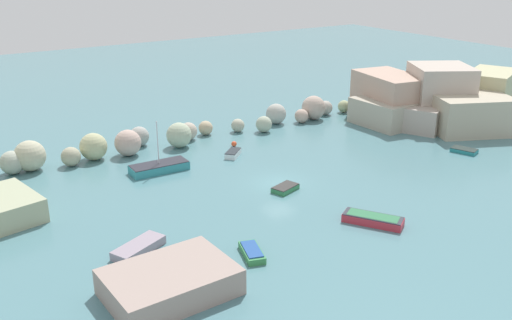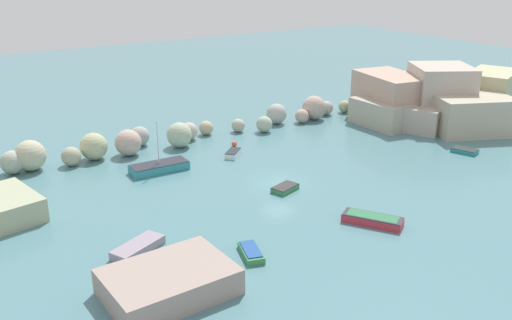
% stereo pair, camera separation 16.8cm
% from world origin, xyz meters
% --- Properties ---
extents(cove_water, '(160.00, 160.00, 0.00)m').
position_xyz_m(cove_water, '(0.00, 0.00, 0.00)').
color(cove_water, slate).
rests_on(cove_water, ground).
extents(cliff_headland_right, '(19.38, 17.01, 6.49)m').
position_xyz_m(cliff_headland_right, '(25.23, 5.22, 2.44)').
color(cliff_headland_right, '#B5AA92').
rests_on(cliff_headland_right, ground).
extents(rock_breakwater, '(43.23, 4.81, 2.76)m').
position_xyz_m(rock_breakwater, '(-3.36, 14.08, 1.15)').
color(rock_breakwater, '#A8AD9B').
rests_on(rock_breakwater, ground).
extents(stone_dock, '(7.28, 5.33, 1.58)m').
position_xyz_m(stone_dock, '(-14.64, -10.16, 0.79)').
color(stone_dock, '#A18C82').
rests_on(stone_dock, ground).
extents(channel_buoy, '(0.54, 0.54, 0.54)m').
position_xyz_m(channel_buoy, '(1.75, 10.33, 0.27)').
color(channel_buoy, '#E04C28').
rests_on(channel_buoy, cove_water).
extents(moored_boat_0, '(2.32, 2.24, 0.56)m').
position_xyz_m(moored_boat_0, '(0.21, 7.90, 0.28)').
color(moored_boat_0, white).
rests_on(moored_boat_0, cove_water).
extents(moored_boat_1, '(5.15, 2.04, 4.64)m').
position_xyz_m(moored_boat_1, '(-7.33, 8.00, 0.40)').
color(moored_boat_1, teal).
rests_on(moored_boat_1, cove_water).
extents(moored_boat_2, '(3.98, 2.89, 0.58)m').
position_xyz_m(moored_boat_2, '(-14.31, -4.59, 0.29)').
color(moored_boat_2, gray).
rests_on(moored_boat_2, cove_water).
extents(moored_boat_3, '(3.47, 4.35, 0.65)m').
position_xyz_m(moored_boat_3, '(1.35, -9.83, 0.34)').
color(moored_boat_3, '#BC2E3C').
rests_on(moored_boat_3, cove_water).
extents(moored_boat_4, '(1.86, 2.88, 0.52)m').
position_xyz_m(moored_boat_4, '(-8.40, -9.01, 0.25)').
color(moored_boat_4, '#388649').
rests_on(moored_boat_4, cove_water).
extents(moored_boat_5, '(2.02, 2.66, 0.42)m').
position_xyz_m(moored_boat_5, '(19.61, -3.32, 0.21)').
color(moored_boat_5, teal).
rests_on(moored_boat_5, cove_water).
extents(moored_boat_6, '(2.54, 1.93, 0.45)m').
position_xyz_m(moored_boat_6, '(-0.46, -1.57, 0.22)').
color(moored_boat_6, '#327D4B').
rests_on(moored_boat_6, cove_water).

